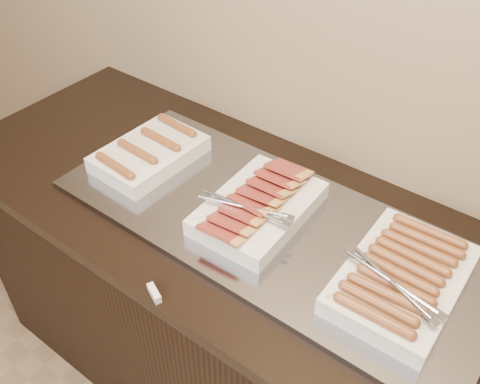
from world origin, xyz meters
name	(u,v)px	position (x,y,z in m)	size (l,w,h in m)	color
counter	(261,323)	(0.00, 2.13, 0.45)	(2.06, 0.76, 0.90)	black
warming_tray	(270,224)	(0.02, 2.13, 0.91)	(1.20, 0.50, 0.02)	gray
dish_left	(150,153)	(-0.43, 2.13, 0.95)	(0.22, 0.33, 0.07)	silver
dish_center	(258,207)	(-0.02, 2.13, 0.95)	(0.27, 0.38, 0.09)	silver
dish_right	(401,278)	(0.39, 2.13, 0.95)	(0.27, 0.38, 0.08)	silver
label_holder	(154,293)	(-0.06, 1.77, 0.91)	(0.05, 0.02, 0.02)	silver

